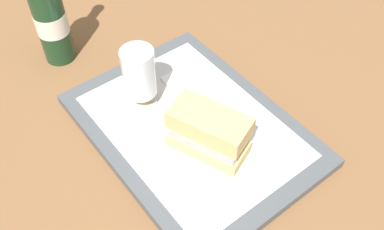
{
  "coord_description": "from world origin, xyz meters",
  "views": [
    {
      "loc": [
        -0.4,
        0.31,
        0.63
      ],
      "look_at": [
        0.0,
        0.0,
        0.05
      ],
      "focal_mm": 41.03,
      "sensor_mm": 36.0,
      "label": 1
    }
  ],
  "objects": [
    {
      "name": "beer_bottle",
      "position": [
        0.34,
        0.09,
        0.1
      ],
      "size": [
        0.07,
        0.07,
        0.27
      ],
      "color": "#19381E",
      "rests_on": "ground_plane"
    },
    {
      "name": "placemat",
      "position": [
        0.0,
        0.0,
        0.02
      ],
      "size": [
        0.38,
        0.27,
        0.0
      ],
      "primitive_type": "cube",
      "color": "silver",
      "rests_on": "tray"
    },
    {
      "name": "beer_glass",
      "position": [
        0.1,
        0.04,
        0.09
      ],
      "size": [
        0.06,
        0.06,
        0.12
      ],
      "color": "silver",
      "rests_on": "placemat"
    },
    {
      "name": "tray",
      "position": [
        0.0,
        0.0,
        0.01
      ],
      "size": [
        0.44,
        0.32,
        0.02
      ],
      "primitive_type": "cube",
      "color": "#4C5156",
      "rests_on": "ground_plane"
    },
    {
      "name": "plate",
      "position": [
        -0.07,
        0.02,
        0.03
      ],
      "size": [
        0.19,
        0.19,
        0.01
      ],
      "primitive_type": "cylinder",
      "color": "white",
      "rests_on": "placemat"
    },
    {
      "name": "napkin_folded",
      "position": [
        0.09,
        -0.06,
        0.02
      ],
      "size": [
        0.09,
        0.07,
        0.01
      ],
      "primitive_type": "cube",
      "color": "white",
      "rests_on": "placemat"
    },
    {
      "name": "ground_plane",
      "position": [
        0.0,
        0.0,
        0.0
      ],
      "size": [
        3.0,
        3.0,
        0.0
      ],
      "primitive_type": "plane",
      "color": "brown"
    },
    {
      "name": "sandwich",
      "position": [
        -0.06,
        0.02,
        0.08
      ],
      "size": [
        0.14,
        0.11,
        0.08
      ],
      "rotation": [
        0.0,
        0.0,
        0.37
      ],
      "color": "tan",
      "rests_on": "plate"
    }
  ]
}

